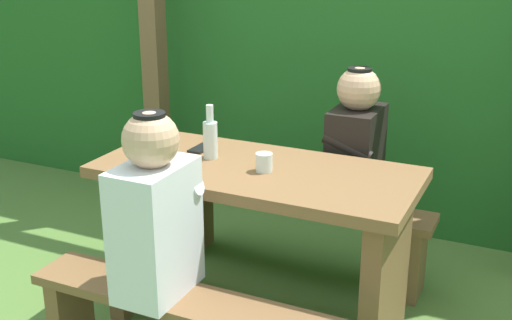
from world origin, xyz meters
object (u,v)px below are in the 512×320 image
Objects in this scene: drinking_glass at (264,162)px; person_black_coat at (356,146)px; bottle_left at (210,137)px; bench_far at (300,219)px; picnic_table at (256,220)px; cell_phone at (201,148)px; person_white_shirt at (155,212)px.

person_black_coat is at bearing 68.19° from drinking_glass.
bench_far is at bearing 65.60° from bottle_left.
person_black_coat is (0.28, 0.55, 0.23)m from picnic_table.
cell_phone is at bearing 159.42° from drinking_glass.
person_black_coat is at bearing 62.70° from picnic_table.
person_white_shirt reaches higher than picnic_table.
bench_far is 10.00× the size of cell_phone.
bottle_left is at bearing 173.66° from picnic_table.
picnic_table is 1.00× the size of bench_far.
bench_far is at bearing 53.53° from cell_phone.
drinking_glass is 0.32× the size of bottle_left.
bottle_left is at bearing -114.40° from bench_far.
cell_phone is (-0.34, 0.12, 0.26)m from picnic_table.
picnic_table is 1.95× the size of person_black_coat.
bottle_left is at bearing -134.97° from person_black_coat.
picnic_table is at bearing 149.99° from drinking_glass.
person_white_shirt is 0.56m from drinking_glass.
cell_phone reaches higher than picnic_table.
drinking_glass reaches higher than picnic_table.
bench_far is at bearing 179.33° from person_black_coat.
picnic_table is at bearing -117.30° from person_black_coat.
bench_far is 1.95× the size of person_black_coat.
bottle_left reaches higher than bench_far.
drinking_glass reaches higher than cell_phone.
bench_far is 0.53m from person_black_coat.
picnic_table is at bearing -90.00° from bench_far.
person_black_coat is 5.14× the size of cell_phone.
bench_far is 1.95× the size of person_white_shirt.
picnic_table is 1.95× the size of person_white_shirt.
person_black_coat is at bearing -0.67° from bench_far.
person_black_coat is 0.76m from cell_phone.
person_white_shirt reaches higher than bottle_left.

